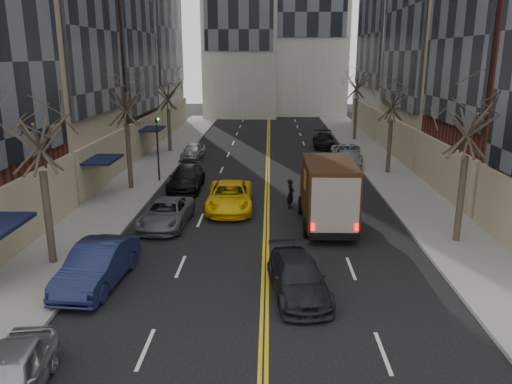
% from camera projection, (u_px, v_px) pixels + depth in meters
% --- Properties ---
extents(sidewalk_left, '(4.00, 66.00, 0.15)m').
position_uv_depth(sidewalk_left, '(153.00, 166.00, 39.00)').
color(sidewalk_left, slate).
rests_on(sidewalk_left, ground).
extents(sidewalk_right, '(4.00, 66.00, 0.15)m').
position_uv_depth(sidewalk_right, '(384.00, 167.00, 38.51)').
color(sidewalk_right, slate).
rests_on(sidewalk_right, ground).
extents(tree_lf_near, '(3.20, 3.20, 8.41)m').
position_uv_depth(tree_lf_near, '(36.00, 114.00, 19.05)').
color(tree_lf_near, '#382D23').
rests_on(tree_lf_near, sidewalk_left).
extents(tree_lf_mid, '(3.20, 3.20, 8.91)m').
position_uv_depth(tree_lf_mid, '(124.00, 86.00, 30.52)').
color(tree_lf_mid, '#382D23').
rests_on(tree_lf_mid, sidewalk_left).
extents(tree_lf_far, '(3.20, 3.20, 8.12)m').
position_uv_depth(tree_lf_far, '(167.00, 84.00, 43.20)').
color(tree_lf_far, '#382D23').
rests_on(tree_lf_far, sidewalk_left).
extents(tree_rt_near, '(3.20, 3.20, 8.71)m').
position_uv_depth(tree_rt_near, '(471.00, 102.00, 21.41)').
color(tree_rt_near, '#382D23').
rests_on(tree_rt_near, sidewalk_right).
extents(tree_rt_mid, '(3.20, 3.20, 8.32)m').
position_uv_depth(tree_rt_mid, '(393.00, 88.00, 34.98)').
color(tree_rt_mid, '#382D23').
rests_on(tree_rt_mid, sidewalk_right).
extents(tree_rt_far, '(3.20, 3.20, 9.11)m').
position_uv_depth(tree_rt_far, '(358.00, 73.00, 49.29)').
color(tree_rt_far, '#382D23').
rests_on(tree_rt_far, sidewalk_right).
extents(traffic_signal, '(0.29, 0.26, 4.70)m').
position_uv_depth(traffic_signal, '(157.00, 142.00, 33.41)').
color(traffic_signal, black).
rests_on(traffic_signal, sidewalk_left).
extents(ups_truck, '(2.61, 6.28, 3.43)m').
position_uv_depth(ups_truck, '(327.00, 193.00, 25.03)').
color(ups_truck, black).
rests_on(ups_truck, ground).
extents(observer_sedan, '(2.47, 4.80, 1.33)m').
position_uv_depth(observer_sedan, '(298.00, 277.00, 17.99)').
color(observer_sedan, black).
rests_on(observer_sedan, ground).
extents(taxi, '(2.72, 5.53, 1.51)m').
position_uv_depth(taxi, '(230.00, 197.00, 27.97)').
color(taxi, yellow).
rests_on(taxi, ground).
extents(pedestrian, '(0.59, 0.72, 1.68)m').
position_uv_depth(pedestrian, '(291.00, 194.00, 28.25)').
color(pedestrian, black).
rests_on(pedestrian, ground).
extents(parked_lf_a, '(2.14, 4.17, 1.36)m').
position_uv_depth(parked_lf_a, '(10.00, 377.00, 12.41)').
color(parked_lf_a, '#A7ABAF').
rests_on(parked_lf_a, ground).
extents(parked_lf_b, '(2.09, 5.00, 1.61)m').
position_uv_depth(parked_lf_b, '(97.00, 265.00, 18.71)').
color(parked_lf_b, '#12183A').
rests_on(parked_lf_b, ground).
extents(parked_lf_c, '(2.44, 4.87, 1.32)m').
position_uv_depth(parked_lf_c, '(166.00, 213.00, 25.32)').
color(parked_lf_c, '#52545A').
rests_on(parked_lf_c, ground).
extents(parked_lf_d, '(2.12, 5.06, 1.46)m').
position_uv_depth(parked_lf_d, '(186.00, 178.00, 32.25)').
color(parked_lf_d, black).
rests_on(parked_lf_d, ground).
extents(parked_lf_e, '(1.91, 3.93, 1.29)m').
position_uv_depth(parked_lf_e, '(193.00, 151.00, 41.93)').
color(parked_lf_e, '#ABAFB3').
rests_on(parked_lf_e, ground).
extents(parked_rt_a, '(1.39, 3.90, 1.28)m').
position_uv_depth(parked_rt_a, '(349.00, 160.00, 38.44)').
color(parked_rt_a, '#45484B').
rests_on(parked_rt_a, ground).
extents(parked_rt_b, '(3.04, 5.53, 1.47)m').
position_uv_depth(parked_rt_b, '(346.00, 154.00, 40.16)').
color(parked_rt_b, '#ACAEB4').
rests_on(parked_rt_b, ground).
extents(parked_rt_c, '(2.12, 4.84, 1.38)m').
position_uv_depth(parked_rt_c, '(324.00, 140.00, 47.08)').
color(parked_rt_c, black).
rests_on(parked_rt_c, ground).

